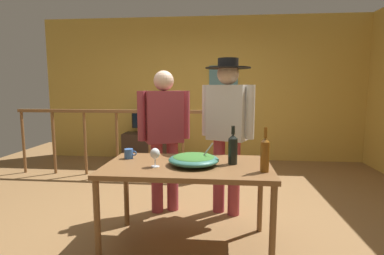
{
  "coord_description": "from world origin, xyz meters",
  "views": [
    {
      "loc": [
        0.38,
        -3.23,
        1.4
      ],
      "look_at": [
        0.1,
        -0.36,
        1.02
      ],
      "focal_mm": 28.13,
      "sensor_mm": 36.0,
      "label": 1
    }
  ],
  "objects_px": {
    "wine_bottle_amber": "(265,154)",
    "tv_console": "(148,147)",
    "flat_screen_tv": "(147,121)",
    "salad_bowl": "(194,159)",
    "wine_bottle_dark": "(233,149)",
    "person_standing_right": "(227,122)",
    "mug_blue": "(129,154)",
    "wine_glass": "(155,154)",
    "stair_railing": "(147,134)",
    "person_standing_left": "(164,130)",
    "framed_picture": "(223,79)",
    "serving_table": "(188,172)"
  },
  "relations": [
    {
      "from": "framed_picture",
      "to": "flat_screen_tv",
      "type": "distance_m",
      "value": 1.65
    },
    {
      "from": "framed_picture",
      "to": "wine_bottle_dark",
      "type": "bearing_deg",
      "value": -88.82
    },
    {
      "from": "serving_table",
      "to": "person_standing_left",
      "type": "bearing_deg",
      "value": 114.38
    },
    {
      "from": "flat_screen_tv",
      "to": "person_standing_right",
      "type": "xyz_separation_m",
      "value": [
        1.45,
        -2.23,
        0.25
      ]
    },
    {
      "from": "salad_bowl",
      "to": "wine_glass",
      "type": "height_order",
      "value": "salad_bowl"
    },
    {
      "from": "wine_bottle_amber",
      "to": "tv_console",
      "type": "bearing_deg",
      "value": 118.43
    },
    {
      "from": "framed_picture",
      "to": "wine_glass",
      "type": "bearing_deg",
      "value": -99.58
    },
    {
      "from": "stair_railing",
      "to": "person_standing_left",
      "type": "height_order",
      "value": "person_standing_left"
    },
    {
      "from": "wine_glass",
      "to": "wine_bottle_amber",
      "type": "distance_m",
      "value": 0.88
    },
    {
      "from": "tv_console",
      "to": "wine_bottle_dark",
      "type": "distance_m",
      "value": 3.38
    },
    {
      "from": "wine_bottle_amber",
      "to": "flat_screen_tv",
      "type": "bearing_deg",
      "value": 118.66
    },
    {
      "from": "framed_picture",
      "to": "salad_bowl",
      "type": "relative_size",
      "value": 1.26
    },
    {
      "from": "salad_bowl",
      "to": "tv_console",
      "type": "bearing_deg",
      "value": 110.87
    },
    {
      "from": "wine_glass",
      "to": "wine_bottle_amber",
      "type": "relative_size",
      "value": 0.45
    },
    {
      "from": "stair_railing",
      "to": "tv_console",
      "type": "relative_size",
      "value": 3.62
    },
    {
      "from": "framed_picture",
      "to": "stair_railing",
      "type": "bearing_deg",
      "value": -133.96
    },
    {
      "from": "flat_screen_tv",
      "to": "wine_bottle_amber",
      "type": "relative_size",
      "value": 1.59
    },
    {
      "from": "framed_picture",
      "to": "person_standing_left",
      "type": "bearing_deg",
      "value": -104.58
    },
    {
      "from": "framed_picture",
      "to": "flat_screen_tv",
      "type": "bearing_deg",
      "value": -167.25
    },
    {
      "from": "stair_railing",
      "to": "mug_blue",
      "type": "bearing_deg",
      "value": -80.76
    },
    {
      "from": "serving_table",
      "to": "wine_bottle_amber",
      "type": "bearing_deg",
      "value": -15.0
    },
    {
      "from": "tv_console",
      "to": "wine_bottle_amber",
      "type": "xyz_separation_m",
      "value": [
        1.72,
        -3.19,
        0.62
      ]
    },
    {
      "from": "flat_screen_tv",
      "to": "salad_bowl",
      "type": "xyz_separation_m",
      "value": [
        1.16,
        -3.0,
        0.01
      ]
    },
    {
      "from": "wine_bottle_dark",
      "to": "mug_blue",
      "type": "height_order",
      "value": "wine_bottle_dark"
    },
    {
      "from": "tv_console",
      "to": "flat_screen_tv",
      "type": "xyz_separation_m",
      "value": [
        0.0,
        -0.03,
        0.51
      ]
    },
    {
      "from": "wine_bottle_dark",
      "to": "person_standing_left",
      "type": "distance_m",
      "value": 1.02
    },
    {
      "from": "wine_bottle_amber",
      "to": "wine_glass",
      "type": "bearing_deg",
      "value": 175.94
    },
    {
      "from": "mug_blue",
      "to": "stair_railing",
      "type": "bearing_deg",
      "value": 99.24
    },
    {
      "from": "flat_screen_tv",
      "to": "person_standing_right",
      "type": "height_order",
      "value": "person_standing_right"
    },
    {
      "from": "flat_screen_tv",
      "to": "wine_glass",
      "type": "height_order",
      "value": "flat_screen_tv"
    },
    {
      "from": "serving_table",
      "to": "wine_bottle_dark",
      "type": "relative_size",
      "value": 4.27
    },
    {
      "from": "wine_glass",
      "to": "mug_blue",
      "type": "relative_size",
      "value": 1.35
    },
    {
      "from": "stair_railing",
      "to": "person_standing_right",
      "type": "bearing_deg",
      "value": -46.96
    },
    {
      "from": "serving_table",
      "to": "stair_railing",
      "type": "bearing_deg",
      "value": 112.92
    },
    {
      "from": "wine_glass",
      "to": "flat_screen_tv",
      "type": "bearing_deg",
      "value": 105.25
    },
    {
      "from": "tv_console",
      "to": "mug_blue",
      "type": "distance_m",
      "value": 2.95
    },
    {
      "from": "salad_bowl",
      "to": "mug_blue",
      "type": "distance_m",
      "value": 0.64
    },
    {
      "from": "stair_railing",
      "to": "tv_console",
      "type": "distance_m",
      "value": 1.06
    },
    {
      "from": "wine_bottle_dark",
      "to": "person_standing_right",
      "type": "distance_m",
      "value": 0.73
    },
    {
      "from": "wine_bottle_amber",
      "to": "person_standing_right",
      "type": "xyz_separation_m",
      "value": [
        -0.28,
        0.93,
        0.14
      ]
    },
    {
      "from": "framed_picture",
      "to": "salad_bowl",
      "type": "xyz_separation_m",
      "value": [
        -0.26,
        -3.32,
        -0.77
      ]
    },
    {
      "from": "flat_screen_tv",
      "to": "salad_bowl",
      "type": "bearing_deg",
      "value": -68.93
    },
    {
      "from": "framed_picture",
      "to": "wine_bottle_amber",
      "type": "relative_size",
      "value": 1.54
    },
    {
      "from": "stair_railing",
      "to": "person_standing_right",
      "type": "height_order",
      "value": "person_standing_right"
    },
    {
      "from": "salad_bowl",
      "to": "person_standing_right",
      "type": "relative_size",
      "value": 0.25
    },
    {
      "from": "tv_console",
      "to": "person_standing_left",
      "type": "bearing_deg",
      "value": -71.45
    },
    {
      "from": "serving_table",
      "to": "mug_blue",
      "type": "height_order",
      "value": "mug_blue"
    },
    {
      "from": "framed_picture",
      "to": "stair_railing",
      "type": "xyz_separation_m",
      "value": [
        -1.19,
        -1.24,
        -0.88
      ]
    },
    {
      "from": "person_standing_right",
      "to": "flat_screen_tv",
      "type": "bearing_deg",
      "value": -33.46
    },
    {
      "from": "wine_bottle_amber",
      "to": "stair_railing",
      "type": "bearing_deg",
      "value": 123.77
    }
  ]
}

